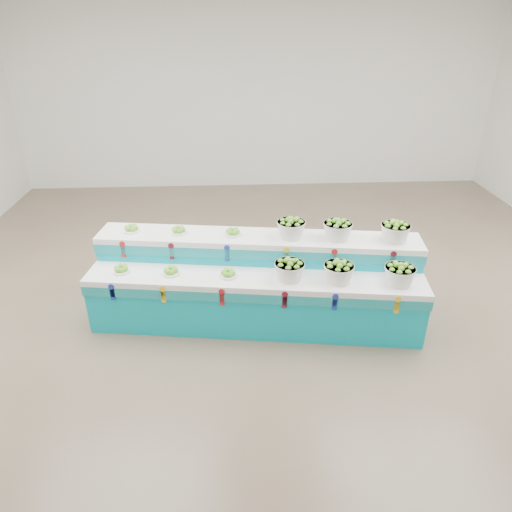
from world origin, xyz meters
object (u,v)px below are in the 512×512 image
basket_lower_left (289,270)px  plate_upper_mid (179,230)px  display_stand (256,282)px  basket_upper_right (395,231)px

basket_lower_left → plate_upper_mid: plate_upper_mid is taller
display_stand → plate_upper_mid: (-0.93, 0.38, 0.55)m
display_stand → basket_lower_left: size_ratio=11.58×
basket_lower_left → basket_upper_right: size_ratio=1.00×
display_stand → basket_upper_right: size_ratio=11.58×
display_stand → basket_lower_left: 0.57m
basket_upper_right → plate_upper_mid: bearing=172.1°
plate_upper_mid → display_stand: bearing=-22.1°
plate_upper_mid → basket_upper_right: 2.59m
basket_lower_left → basket_upper_right: 1.35m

